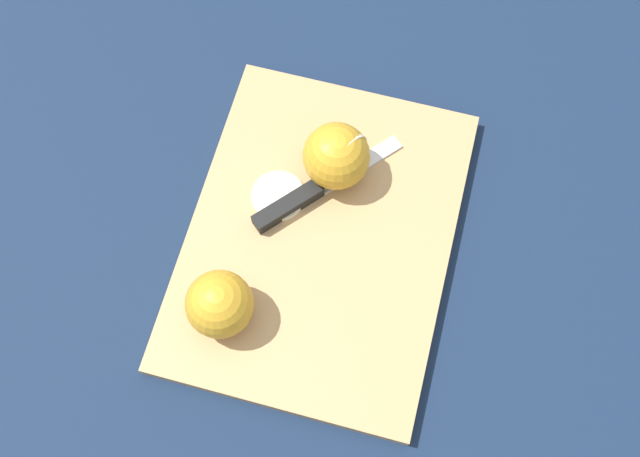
{
  "coord_description": "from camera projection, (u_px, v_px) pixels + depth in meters",
  "views": [
    {
      "loc": [
        -0.26,
        -0.09,
        0.74
      ],
      "look_at": [
        0.0,
        0.0,
        0.04
      ],
      "focal_mm": 42.0,
      "sensor_mm": 36.0,
      "label": 1
    }
  ],
  "objects": [
    {
      "name": "knife",
      "position": [
        301.0,
        198.0,
        0.78
      ],
      "size": [
        0.16,
        0.12,
        0.02
      ],
      "rotation": [
        0.0,
        0.0,
        -0.64
      ],
      "color": "silver",
      "rests_on": "cutting_board"
    },
    {
      "name": "apple_half_left",
      "position": [
        220.0,
        304.0,
        0.71
      ],
      "size": [
        0.07,
        0.07,
        0.07
      ],
      "rotation": [
        0.0,
        0.0,
        5.16
      ],
      "color": "gold",
      "rests_on": "cutting_board"
    },
    {
      "name": "ground_plane",
      "position": [
        320.0,
        241.0,
        0.79
      ],
      "size": [
        4.0,
        4.0,
        0.0
      ],
      "primitive_type": "plane",
      "color": "#14233D"
    },
    {
      "name": "apple_slice",
      "position": [
        278.0,
        196.0,
        0.79
      ],
      "size": [
        0.06,
        0.06,
        0.01
      ],
      "color": "beige",
      "rests_on": "cutting_board"
    },
    {
      "name": "cutting_board",
      "position": [
        320.0,
        238.0,
        0.78
      ],
      "size": [
        0.38,
        0.3,
        0.02
      ],
      "color": "tan",
      "rests_on": "ground_plane"
    },
    {
      "name": "apple_half_right",
      "position": [
        336.0,
        156.0,
        0.77
      ],
      "size": [
        0.07,
        0.07,
        0.07
      ],
      "rotation": [
        0.0,
        0.0,
        4.3
      ],
      "color": "gold",
      "rests_on": "cutting_board"
    }
  ]
}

